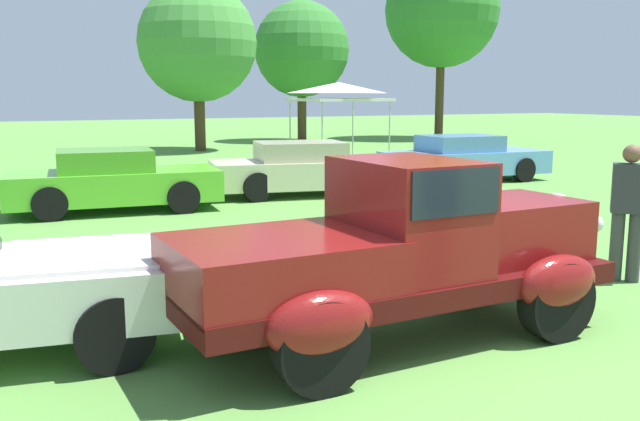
% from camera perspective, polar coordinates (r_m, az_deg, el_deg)
% --- Properties ---
extents(ground_plane, '(120.00, 120.00, 0.00)m').
position_cam_1_polar(ground_plane, '(6.49, 11.45, -11.19)').
color(ground_plane, '#568C3D').
extents(feature_pickup_truck, '(4.32, 1.90, 1.70)m').
position_cam_1_polar(feature_pickup_truck, '(6.43, 6.65, -3.23)').
color(feature_pickup_truck, '#400B0B').
rests_on(feature_pickup_truck, ground_plane).
extents(show_car_lime, '(4.18, 2.10, 1.22)m').
position_cam_1_polar(show_car_lime, '(14.15, -16.80, 2.35)').
color(show_car_lime, '#60C62D').
rests_on(show_car_lime, ground_plane).
extents(show_car_cream, '(4.63, 2.53, 1.22)m').
position_cam_1_polar(show_car_cream, '(15.77, -1.14, 3.47)').
color(show_car_cream, beige).
rests_on(show_car_cream, ground_plane).
extents(show_car_skyblue, '(4.54, 1.99, 1.22)m').
position_cam_1_polar(show_car_skyblue, '(18.69, 11.85, 4.23)').
color(show_car_skyblue, '#669EDB').
rests_on(show_car_skyblue, ground_plane).
extents(spectator_between_cars, '(0.45, 0.46, 1.69)m').
position_cam_1_polar(spectator_between_cars, '(9.18, 24.18, 0.16)').
color(spectator_between_cars, '#383838').
rests_on(spectator_between_cars, ground_plane).
extents(canopy_tent_center_field, '(2.92, 2.92, 2.71)m').
position_cam_1_polar(canopy_tent_center_field, '(24.68, 1.57, 9.92)').
color(canopy_tent_center_field, '#B7B7BC').
rests_on(canopy_tent_center_field, ground_plane).
extents(treeline_center, '(4.77, 4.77, 6.74)m').
position_cam_1_polar(treeline_center, '(28.79, -10.12, 13.55)').
color(treeline_center, '#47331E').
rests_on(treeline_center, ground_plane).
extents(treeline_mid_right, '(4.64, 4.64, 6.79)m').
position_cam_1_polar(treeline_mid_right, '(34.47, -1.53, 13.20)').
color(treeline_mid_right, '#47331E').
rests_on(treeline_mid_right, ground_plane).
extents(treeline_far_right, '(5.83, 5.83, 9.46)m').
position_cam_1_polar(treeline_far_right, '(37.10, 10.08, 16.02)').
color(treeline_far_right, '#47331E').
rests_on(treeline_far_right, ground_plane).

